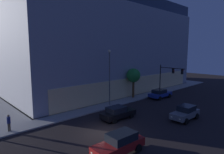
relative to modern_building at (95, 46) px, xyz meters
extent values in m
plane|color=black|center=(-15.93, -21.38, -9.47)|extent=(120.00, 120.00, 0.00)
cube|color=gray|center=(-15.93, 14.37, -9.40)|extent=(80.00, 60.00, 0.15)
cube|color=#4C4C51|center=(0.00, 0.05, -9.40)|extent=(39.99, 26.19, 0.15)
cube|color=#F9D897|center=(0.00, -12.65, -7.64)|extent=(35.63, 0.60, 3.36)
cube|color=#9496A2|center=(0.00, 0.05, -1.00)|extent=(39.59, 25.79, 16.65)
cube|color=#2A3650|center=(0.00, 0.05, 8.47)|extent=(38.80, 25.27, 2.29)
cylinder|color=black|center=(4.68, -14.69, -6.55)|extent=(0.18, 0.18, 5.55)
cylinder|color=black|center=(4.54, -17.28, -4.29)|extent=(0.40, 5.18, 0.12)
cube|color=black|center=(4.53, -17.54, -4.79)|extent=(0.34, 0.34, 0.90)
sphere|color=red|center=(4.52, -17.72, -4.79)|extent=(0.18, 0.18, 0.18)
cube|color=black|center=(4.43, -19.35, -4.79)|extent=(0.34, 0.34, 0.90)
sphere|color=red|center=(4.42, -19.53, -4.51)|extent=(0.18, 0.18, 0.18)
cylinder|color=#575757|center=(-8.77, -14.50, -5.30)|extent=(0.16, 0.16, 8.05)
sphere|color=#F9EFC6|center=(-8.77, -14.50, -1.12)|extent=(0.44, 0.44, 0.44)
cylinder|color=brown|center=(-2.50, -13.89, -7.83)|extent=(0.39, 0.39, 2.99)
sphere|color=#248232|center=(-2.50, -13.89, -5.36)|extent=(2.44, 2.44, 2.44)
cylinder|color=#4C473D|center=(-22.85, -14.61, -8.91)|extent=(0.14, 0.14, 0.83)
cylinder|color=#4C473D|center=(-23.02, -14.68, -8.91)|extent=(0.14, 0.14, 0.83)
cylinder|color=navy|center=(-22.94, -14.64, -8.15)|extent=(0.36, 0.36, 0.68)
sphere|color=#8F7150|center=(-22.94, -14.64, -7.69)|extent=(0.24, 0.24, 0.24)
cube|color=maroon|center=(-17.63, -25.30, -8.78)|extent=(4.66, 1.96, 0.70)
cube|color=black|center=(-17.29, -25.32, -8.10)|extent=(2.44, 1.69, 0.68)
cube|color=#F9F4CC|center=(-19.85, -24.68, -8.78)|extent=(0.13, 0.20, 0.12)
cylinder|color=black|center=(-19.02, -24.36, -9.13)|extent=(0.70, 0.27, 0.69)
cylinder|color=black|center=(-16.25, -26.25, -9.13)|extent=(0.70, 0.27, 0.69)
cylinder|color=black|center=(-16.18, -24.47, -9.13)|extent=(0.70, 0.27, 0.69)
cube|color=black|center=(-11.85, -19.48, -8.85)|extent=(4.60, 2.03, 0.64)
cube|color=black|center=(-12.19, -19.47, -8.20)|extent=(2.28, 1.74, 0.65)
cube|color=#F9F4CC|center=(-9.62, -19.03, -8.85)|extent=(0.13, 0.21, 0.12)
cube|color=#F9F4CC|center=(-9.66, -20.13, -8.85)|extent=(0.13, 0.21, 0.12)
cylinder|color=black|center=(-10.41, -18.63, -9.17)|extent=(0.63, 0.27, 0.62)
cylinder|color=black|center=(-10.49, -20.46, -9.17)|extent=(0.63, 0.27, 0.62)
cylinder|color=black|center=(-13.21, -18.51, -9.17)|extent=(0.63, 0.27, 0.62)
cylinder|color=black|center=(-13.29, -20.33, -9.17)|extent=(0.63, 0.27, 0.62)
cube|color=slate|center=(-6.09, -25.27, -8.77)|extent=(4.36, 1.84, 0.70)
cube|color=black|center=(-5.76, -25.27, -8.09)|extent=(2.09, 1.62, 0.65)
cube|color=#F9F4CC|center=(-8.21, -25.74, -8.77)|extent=(0.12, 0.20, 0.12)
cube|color=#F9F4CC|center=(-8.18, -24.69, -8.77)|extent=(0.12, 0.20, 0.12)
cylinder|color=black|center=(-7.45, -26.10, -9.12)|extent=(0.72, 0.26, 0.72)
cylinder|color=black|center=(-7.41, -24.36, -9.12)|extent=(0.72, 0.26, 0.72)
cylinder|color=black|center=(-4.77, -26.17, -9.12)|extent=(0.72, 0.26, 0.72)
cylinder|color=black|center=(-4.73, -24.43, -9.12)|extent=(0.72, 0.26, 0.72)
cube|color=navy|center=(1.24, -17.04, -8.82)|extent=(4.75, 2.08, 0.60)
cube|color=black|center=(0.89, -17.03, -8.21)|extent=(2.27, 1.81, 0.62)
cube|color=#F9F4CC|center=(3.56, -16.53, -8.82)|extent=(0.13, 0.20, 0.12)
cube|color=#F9F4CC|center=(3.52, -17.69, -8.82)|extent=(0.13, 0.20, 0.12)
cylinder|color=black|center=(2.73, -16.11, -9.12)|extent=(0.71, 0.26, 0.70)
cylinder|color=black|center=(2.67, -18.06, -9.12)|extent=(0.71, 0.26, 0.70)
cylinder|color=black|center=(-0.19, -16.03, -9.12)|extent=(0.71, 0.26, 0.70)
cylinder|color=black|center=(-0.24, -17.97, -9.12)|extent=(0.71, 0.26, 0.70)
camera|label=1|loc=(-28.08, -35.70, -1.11)|focal=30.76mm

